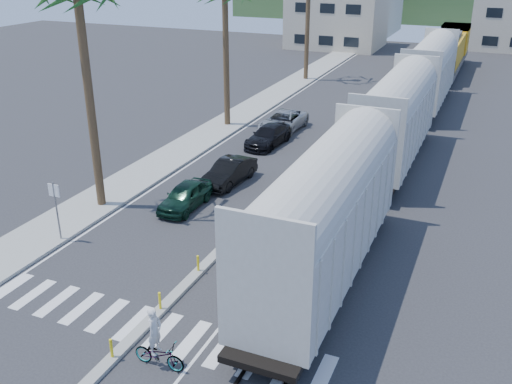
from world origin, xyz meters
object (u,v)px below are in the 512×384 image
cyclist (158,348)px  car_second (229,172)px  street_sign (56,203)px  car_lead (185,196)px

cyclist → car_second: bearing=16.8°
street_sign → cyclist: 10.60m
car_lead → cyclist: (5.38, -11.21, 0.05)m
car_second → cyclist: cyclist is taller
street_sign → car_lead: bearing=57.8°
street_sign → car_lead: size_ratio=0.75×
car_lead → street_sign: bearing=-122.9°
car_lead → car_second: 4.02m
street_sign → car_lead: 6.72m
car_lead → car_second: bearing=79.8°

